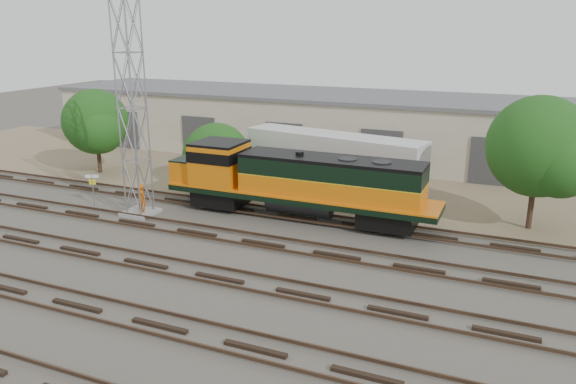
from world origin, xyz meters
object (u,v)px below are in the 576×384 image
at_px(locomotive, 295,181).
at_px(semi_trailer, 337,156).
at_px(signal_tower, 133,112).
at_px(worker, 142,199).

xyz_separation_m(locomotive, semi_trailer, (0.45, 6.42, 0.19)).
bearing_deg(signal_tower, locomotive, 18.47).
xyz_separation_m(signal_tower, worker, (0.22, -0.05, -5.16)).
bearing_deg(worker, signal_tower, 16.17).
xyz_separation_m(signal_tower, semi_trailer, (9.27, 9.36, -3.67)).
distance_m(signal_tower, worker, 5.17).
distance_m(locomotive, semi_trailer, 6.44).
height_order(signal_tower, semi_trailer, signal_tower).
bearing_deg(semi_trailer, locomotive, -83.82).
bearing_deg(locomotive, semi_trailer, 85.96).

